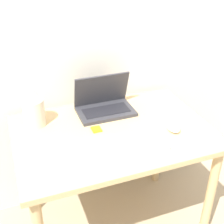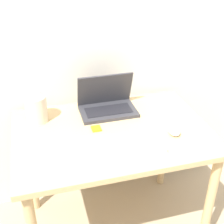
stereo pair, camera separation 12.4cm
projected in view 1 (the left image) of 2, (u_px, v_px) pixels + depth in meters
name	position (u px, v px, depth m)	size (l,w,h in m)	color
wall_back	(87.00, 18.00, 1.76)	(6.00, 0.05, 2.50)	silver
desk	(113.00, 147.00, 1.72)	(1.05, 0.72, 0.75)	tan
laptop	(104.00, 104.00, 1.83)	(0.32, 0.21, 0.22)	#333338
keyboard	(120.00, 144.00, 1.54)	(0.49, 0.23, 0.02)	white
mouse	(173.00, 128.00, 1.66)	(0.06, 0.09, 0.04)	white
vase	(33.00, 107.00, 1.67)	(0.12, 0.12, 0.22)	beige
mp3_player	(96.00, 129.00, 1.67)	(0.05, 0.05, 0.01)	orange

